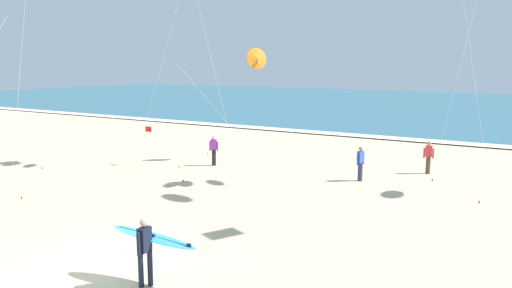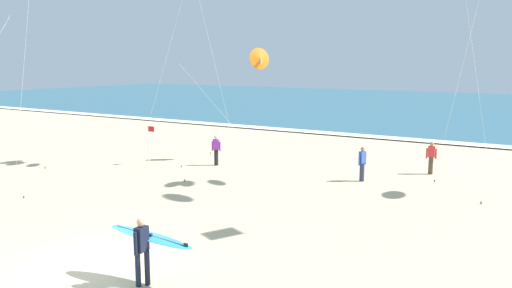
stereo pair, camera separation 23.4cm
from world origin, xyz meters
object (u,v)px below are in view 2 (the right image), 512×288
(surfer_lead, at_px, (146,242))
(lifeguard_flag, at_px, (149,141))
(bystander_purple_top, at_px, (216,150))
(bystander_red_top, at_px, (431,158))
(bystander_blue_top, at_px, (362,164))
(kite_delta_amber_close, at_px, (260,59))

(surfer_lead, height_order, lifeguard_flag, lifeguard_flag)
(bystander_purple_top, distance_m, bystander_red_top, 10.75)
(bystander_blue_top, relative_size, lifeguard_flag, 0.76)
(surfer_lead, distance_m, bystander_purple_top, 14.59)
(bystander_purple_top, distance_m, lifeguard_flag, 3.58)
(bystander_purple_top, distance_m, bystander_blue_top, 7.81)
(surfer_lead, height_order, bystander_red_top, surfer_lead)
(bystander_blue_top, bearing_deg, kite_delta_amber_close, 163.90)
(bystander_blue_top, relative_size, bystander_red_top, 1.00)
(surfer_lead, distance_m, kite_delta_amber_close, 16.96)
(bystander_blue_top, xyz_separation_m, lifeguard_flag, (-10.93, -2.24, 0.45))
(surfer_lead, bearing_deg, bystander_purple_top, 119.92)
(kite_delta_amber_close, height_order, bystander_blue_top, kite_delta_amber_close)
(kite_delta_amber_close, bearing_deg, bystander_purple_top, -114.05)
(kite_delta_amber_close, distance_m, bystander_red_top, 10.20)
(bystander_red_top, xyz_separation_m, lifeguard_flag, (-13.20, -5.45, 0.45))
(surfer_lead, distance_m, bystander_red_top, 16.67)
(bystander_red_top, bearing_deg, bystander_purple_top, -159.39)
(bystander_red_top, distance_m, lifeguard_flag, 14.29)
(bystander_blue_top, distance_m, bystander_red_top, 3.93)
(bystander_red_top, height_order, lifeguard_flag, lifeguard_flag)
(kite_delta_amber_close, xyz_separation_m, bystander_purple_top, (-1.12, -2.50, -4.72))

